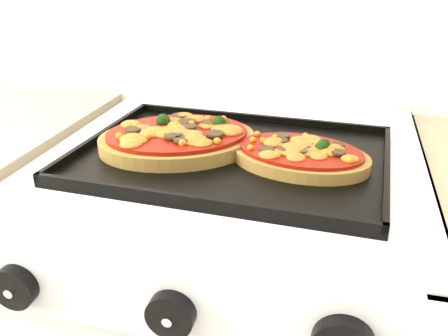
% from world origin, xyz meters
% --- Properties ---
extents(control_panel, '(0.60, 0.02, 0.09)m').
position_xyz_m(control_panel, '(0.04, 1.39, 0.85)').
color(control_panel, silver).
rests_on(control_panel, stove).
extents(knob_left, '(0.05, 0.02, 0.05)m').
position_xyz_m(knob_left, '(-0.14, 1.37, 0.85)').
color(knob_left, black).
rests_on(knob_left, control_panel).
extents(knob_center, '(0.05, 0.02, 0.05)m').
position_xyz_m(knob_center, '(0.05, 1.37, 0.85)').
color(knob_center, black).
rests_on(knob_center, control_panel).
extents(baking_tray, '(0.48, 0.36, 0.02)m').
position_xyz_m(baking_tray, '(0.04, 1.66, 0.92)').
color(baking_tray, black).
rests_on(baking_tray, stove).
extents(pizza_left, '(0.30, 0.28, 0.04)m').
position_xyz_m(pizza_left, '(-0.05, 1.67, 0.94)').
color(pizza_left, olive).
rests_on(pizza_left, baking_tray).
extents(pizza_right, '(0.23, 0.18, 0.03)m').
position_xyz_m(pizza_right, '(0.15, 1.65, 0.94)').
color(pizza_right, olive).
rests_on(pizza_right, baking_tray).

